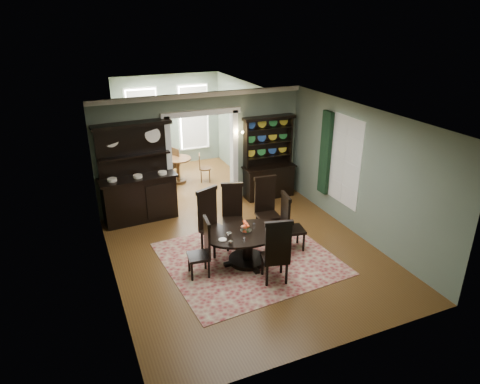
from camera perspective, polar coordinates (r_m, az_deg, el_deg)
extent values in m
cube|color=#583917|center=(9.29, 1.13, -8.54)|extent=(5.50, 6.00, 0.01)
cube|color=white|center=(8.13, 1.30, 9.80)|extent=(5.50, 6.00, 0.01)
cube|color=slate|center=(7.97, -17.16, -3.01)|extent=(0.01, 6.00, 3.00)
cube|color=slate|center=(9.97, 15.80, 2.45)|extent=(0.01, 6.00, 3.00)
cube|color=slate|center=(6.30, 12.62, -9.87)|extent=(5.50, 0.01, 3.00)
cube|color=slate|center=(10.84, -14.30, 4.27)|extent=(1.85, 0.01, 3.00)
cube|color=slate|center=(11.89, 3.34, 6.61)|extent=(1.85, 0.01, 3.00)
cube|color=slate|center=(10.92, -5.32, 11.82)|extent=(1.80, 0.01, 0.50)
cube|color=silver|center=(10.84, -5.28, 12.76)|extent=(5.50, 0.10, 0.12)
cube|color=#583917|center=(13.32, -7.23, 1.44)|extent=(3.50, 3.50, 0.01)
cube|color=white|center=(12.53, -7.94, 14.32)|extent=(3.50, 3.50, 0.01)
cube|color=slate|center=(12.51, -15.34, 6.66)|extent=(0.01, 3.50, 3.00)
cube|color=slate|center=(13.39, -0.29, 8.54)|extent=(0.01, 3.50, 3.00)
cube|color=slate|center=(14.49, -9.51, 9.35)|extent=(3.50, 0.01, 3.00)
cube|color=silver|center=(14.26, -12.82, 9.08)|extent=(1.05, 0.06, 2.20)
cube|color=silver|center=(14.64, -6.21, 9.87)|extent=(1.05, 0.06, 2.20)
cube|color=silver|center=(11.08, -9.47, 3.72)|extent=(0.14, 0.25, 2.50)
cube|color=silver|center=(11.60, -0.81, 4.93)|extent=(0.14, 0.25, 2.50)
cube|color=silver|center=(10.97, -5.28, 10.54)|extent=(2.08, 0.25, 0.14)
cube|color=white|center=(10.37, 13.80, 4.05)|extent=(0.02, 1.10, 2.00)
cube|color=silver|center=(10.37, 13.73, 4.04)|extent=(0.01, 1.22, 2.12)
cube|color=black|center=(10.85, 11.32, 5.11)|extent=(0.10, 0.35, 2.10)
cube|color=#B37A2F|center=(11.37, -0.44, 7.71)|extent=(0.08, 0.05, 0.18)
sphere|color=#FFD88C|center=(11.18, -0.62, 7.87)|extent=(0.07, 0.07, 0.07)
sphere|color=#FFD88C|center=(11.26, 0.33, 7.97)|extent=(0.07, 0.07, 0.07)
cube|color=maroon|center=(9.19, 1.15, -8.84)|extent=(3.60, 3.34, 0.01)
ellipsoid|color=black|center=(8.75, 1.01, -5.53)|extent=(1.79, 1.16, 0.05)
cylinder|color=black|center=(8.77, 1.01, -5.72)|extent=(1.68, 1.68, 0.03)
cylinder|color=black|center=(8.91, 0.99, -7.34)|extent=(0.22, 0.22, 0.62)
cylinder|color=black|center=(9.07, 0.98, -9.02)|extent=(0.78, 0.78, 0.09)
cylinder|color=silver|center=(8.75, 0.81, -5.20)|extent=(0.24, 0.24, 0.04)
cube|color=black|center=(9.22, -3.40, -5.19)|extent=(0.65, 0.64, 0.07)
cube|color=black|center=(9.17, -4.39, -2.31)|extent=(0.49, 0.24, 0.86)
cube|color=black|center=(8.99, -4.47, 0.22)|extent=(0.54, 0.28, 0.09)
cylinder|color=black|center=(9.10, -3.44, -7.43)|extent=(0.05, 0.05, 0.51)
cylinder|color=black|center=(9.33, -1.63, -6.56)|extent=(0.05, 0.05, 0.51)
cylinder|color=black|center=(9.36, -5.08, -6.55)|extent=(0.05, 0.05, 0.51)
cylinder|color=black|center=(9.59, -3.28, -5.73)|extent=(0.05, 0.05, 0.51)
cube|color=black|center=(9.71, -0.98, -3.88)|extent=(0.59, 0.57, 0.06)
cube|color=black|center=(9.71, -1.06, -1.22)|extent=(0.46, 0.20, 0.79)
cube|color=black|center=(9.55, -1.07, 1.00)|extent=(0.50, 0.23, 0.08)
cylinder|color=black|center=(9.65, -2.00, -5.64)|extent=(0.05, 0.05, 0.47)
cylinder|color=black|center=(9.66, 0.16, -5.57)|extent=(0.05, 0.05, 0.47)
cylinder|color=black|center=(9.97, -2.07, -4.63)|extent=(0.05, 0.05, 0.47)
cylinder|color=black|center=(9.98, 0.02, -4.57)|extent=(0.05, 0.05, 0.47)
cube|color=black|center=(9.90, 3.72, -3.18)|extent=(0.53, 0.51, 0.06)
cube|color=black|center=(9.90, 3.33, -0.44)|extent=(0.50, 0.09, 0.84)
cube|color=black|center=(9.74, 3.38, 1.87)|extent=(0.54, 0.12, 0.09)
cylinder|color=black|center=(9.79, 3.06, -5.11)|extent=(0.05, 0.05, 0.49)
cylinder|color=black|center=(9.93, 5.14, -4.76)|extent=(0.05, 0.05, 0.49)
cylinder|color=black|center=(10.11, 2.27, -4.13)|extent=(0.05, 0.05, 0.49)
cylinder|color=black|center=(10.24, 4.29, -3.81)|extent=(0.05, 0.05, 0.49)
cube|color=black|center=(8.50, -5.56, -8.54)|extent=(0.46, 0.47, 0.06)
cube|color=black|center=(8.34, -4.40, -6.20)|extent=(0.10, 0.43, 0.72)
cube|color=black|center=(8.16, -4.48, -3.93)|extent=(0.12, 0.47, 0.07)
cylinder|color=black|center=(8.73, -6.81, -9.32)|extent=(0.05, 0.05, 0.43)
cylinder|color=black|center=(8.45, -6.42, -10.49)|extent=(0.05, 0.05, 0.43)
cylinder|color=black|center=(8.78, -4.63, -9.03)|extent=(0.05, 0.05, 0.43)
cylinder|color=black|center=(8.50, -4.17, -10.19)|extent=(0.05, 0.05, 0.43)
cube|color=black|center=(9.41, 7.13, -5.00)|extent=(0.52, 0.53, 0.06)
cube|color=black|center=(9.16, 6.07, -2.93)|extent=(0.13, 0.47, 0.79)
cube|color=black|center=(8.99, 6.17, -0.61)|extent=(0.15, 0.51, 0.08)
cylinder|color=black|center=(9.43, 8.49, -6.62)|extent=(0.05, 0.05, 0.47)
cylinder|color=black|center=(9.73, 7.70, -5.60)|extent=(0.05, 0.05, 0.47)
cylinder|color=black|center=(9.31, 6.39, -6.91)|extent=(0.05, 0.05, 0.47)
cylinder|color=black|center=(9.61, 5.66, -5.86)|extent=(0.05, 0.05, 0.47)
cube|color=black|center=(8.32, 4.65, -8.74)|extent=(0.58, 0.57, 0.06)
cube|color=black|center=(7.93, 5.13, -6.93)|extent=(0.49, 0.16, 0.83)
cube|color=black|center=(7.72, 5.24, -4.19)|extent=(0.53, 0.19, 0.09)
cylinder|color=black|center=(8.65, 5.53, -9.33)|extent=(0.05, 0.05, 0.49)
cylinder|color=black|center=(8.57, 3.03, -9.60)|extent=(0.05, 0.05, 0.49)
cylinder|color=black|center=(8.34, 6.22, -10.71)|extent=(0.05, 0.05, 0.49)
cylinder|color=black|center=(8.26, 3.62, -11.01)|extent=(0.05, 0.05, 0.49)
cube|color=black|center=(10.88, -13.23, -0.94)|extent=(1.79, 0.70, 1.10)
cube|color=black|center=(10.67, -13.50, 1.86)|extent=(1.90, 0.76, 0.05)
cube|color=black|center=(10.69, -14.07, 5.58)|extent=(1.76, 0.19, 1.29)
cube|color=black|center=(10.62, -13.89, 4.74)|extent=(1.71, 0.40, 0.04)
cube|color=black|center=(10.39, -14.28, 8.72)|extent=(1.88, 0.49, 0.09)
cube|color=black|center=(11.99, 3.86, 1.37)|extent=(1.37, 0.50, 0.88)
cube|color=black|center=(11.83, 3.91, 3.39)|extent=(1.47, 0.55, 0.04)
cube|color=black|center=(11.79, 3.57, 6.76)|extent=(1.36, 0.07, 1.32)
cube|color=black|center=(11.44, 0.80, 6.28)|extent=(0.05, 0.25, 1.36)
cube|color=black|center=(12.01, 6.64, 6.95)|extent=(0.05, 0.25, 1.36)
cube|color=black|center=(11.52, 3.92, 9.86)|extent=(1.46, 0.32, 0.08)
cube|color=black|center=(11.82, 3.74, 4.82)|extent=(1.37, 0.26, 0.03)
cube|color=black|center=(11.71, 3.79, 6.63)|extent=(1.37, 0.26, 0.03)
cube|color=black|center=(11.60, 3.84, 8.48)|extent=(1.37, 0.26, 0.03)
cylinder|color=#4E2F16|center=(13.02, -8.35, 4.40)|extent=(0.83, 0.83, 0.04)
cylinder|color=#4E2F16|center=(13.14, -8.26, 2.90)|extent=(0.10, 0.10, 0.73)
cylinder|color=#4E2F16|center=(13.27, -8.18, 1.47)|extent=(0.46, 0.46, 0.06)
cylinder|color=#4E2F16|center=(13.26, -9.20, 3.44)|extent=(0.42, 0.42, 0.04)
cube|color=#4E2F16|center=(13.29, -8.63, 4.72)|extent=(0.18, 0.36, 0.53)
cylinder|color=#4E2F16|center=(13.37, -10.02, 2.47)|extent=(0.04, 0.04, 0.47)
cylinder|color=#4E2F16|center=(13.15, -9.23, 2.17)|extent=(0.04, 0.04, 0.47)
cylinder|color=#4E2F16|center=(13.54, -9.04, 2.80)|extent=(0.04, 0.04, 0.47)
cylinder|color=#4E2F16|center=(13.32, -8.25, 2.51)|extent=(0.04, 0.04, 0.47)
cylinder|color=#4E2F16|center=(13.10, -4.66, 3.14)|extent=(0.37, 0.37, 0.04)
cube|color=#4E2F16|center=(13.03, -5.42, 4.06)|extent=(0.13, 0.32, 0.46)
cylinder|color=#4E2F16|center=(13.06, -4.06, 2.12)|extent=(0.03, 0.03, 0.41)
cylinder|color=#4E2F16|center=(13.30, -4.09, 2.51)|extent=(0.03, 0.03, 0.41)
cylinder|color=#4E2F16|center=(13.06, -5.18, 2.08)|extent=(0.03, 0.03, 0.41)
cylinder|color=#4E2F16|center=(13.29, -5.19, 2.47)|extent=(0.03, 0.03, 0.41)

